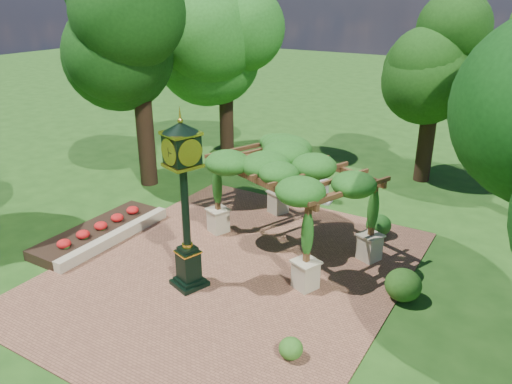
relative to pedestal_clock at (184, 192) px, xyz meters
The scene contains 13 objects.
ground 3.15m from the pedestal_clock, 31.15° to the left, with size 120.00×120.00×0.00m, color #1E4714.
brick_plaza 3.40m from the pedestal_clock, 65.85° to the left, with size 10.00×12.00×0.04m, color brown.
border_wall 4.99m from the pedestal_clock, 167.66° to the left, with size 0.35×5.00×0.40m, color #C6B793.
flower_bed 5.74m from the pedestal_clock, 169.88° to the left, with size 1.50×5.00×0.36m, color red.
pedestal_clock is the anchor object (origin of this frame).
pergola 4.12m from the pedestal_clock, 70.32° to the left, with size 6.35×5.19×3.45m.
sundial 8.50m from the pedestal_clock, 83.64° to the left, with size 0.59×0.59×0.97m.
shrub_front 5.12m from the pedestal_clock, 17.42° to the right, with size 0.59×0.59×0.53m, color #2C611B.
shrub_mid 6.76m from the pedestal_clock, 24.22° to the left, with size 1.04×1.04×0.94m, color #255116.
shrub_back 7.70m from the pedestal_clock, 58.32° to the left, with size 0.90×0.90×0.81m, color #205719.
tree_west_near 9.89m from the pedestal_clock, 139.80° to the left, with size 4.46×4.46×9.93m.
tree_west_far 13.61m from the pedestal_clock, 119.31° to the left, with size 4.91×4.91×8.42m.
tree_north 13.68m from the pedestal_clock, 74.09° to the left, with size 3.75×3.75×8.50m.
Camera 1 is at (7.80, -10.40, 8.28)m, focal length 35.00 mm.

